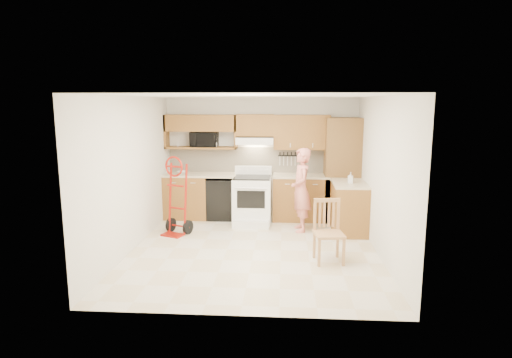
# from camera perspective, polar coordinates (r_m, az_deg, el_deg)

# --- Properties ---
(floor) EXTENTS (4.00, 4.50, 0.02)m
(floor) POSITION_cam_1_polar(r_m,az_deg,el_deg) (7.23, -0.27, -9.40)
(floor) COLOR beige
(floor) RESTS_ON ground
(ceiling) EXTENTS (4.00, 4.50, 0.02)m
(ceiling) POSITION_cam_1_polar(r_m,az_deg,el_deg) (6.82, -0.28, 11.00)
(ceiling) COLOR white
(ceiling) RESTS_ON ground
(wall_back) EXTENTS (4.00, 0.02, 2.50)m
(wall_back) POSITION_cam_1_polar(r_m,az_deg,el_deg) (9.14, 0.73, 2.85)
(wall_back) COLOR silver
(wall_back) RESTS_ON ground
(wall_front) EXTENTS (4.00, 0.02, 2.50)m
(wall_front) POSITION_cam_1_polar(r_m,az_deg,el_deg) (4.71, -2.23, -4.08)
(wall_front) COLOR silver
(wall_front) RESTS_ON ground
(wall_left) EXTENTS (0.02, 4.50, 2.50)m
(wall_left) POSITION_cam_1_polar(r_m,az_deg,el_deg) (7.33, -16.14, 0.65)
(wall_left) COLOR silver
(wall_left) RESTS_ON ground
(wall_right) EXTENTS (0.02, 4.50, 2.50)m
(wall_right) POSITION_cam_1_polar(r_m,az_deg,el_deg) (7.06, 16.22, 0.30)
(wall_right) COLOR silver
(wall_right) RESTS_ON ground
(backsplash) EXTENTS (3.92, 0.03, 0.55)m
(backsplash) POSITION_cam_1_polar(r_m,az_deg,el_deg) (9.13, 0.72, 2.52)
(backsplash) COLOR beige
(backsplash) RESTS_ON wall_back
(lower_cab_left) EXTENTS (0.90, 0.60, 0.90)m
(lower_cab_left) POSITION_cam_1_polar(r_m,az_deg,el_deg) (9.19, -9.09, -2.30)
(lower_cab_left) COLOR brown
(lower_cab_left) RESTS_ON ground
(dishwasher) EXTENTS (0.60, 0.60, 0.85)m
(dishwasher) POSITION_cam_1_polar(r_m,az_deg,el_deg) (9.06, -4.45, -2.54)
(dishwasher) COLOR black
(dishwasher) RESTS_ON ground
(lower_cab_right) EXTENTS (1.14, 0.60, 0.90)m
(lower_cab_right) POSITION_cam_1_polar(r_m,az_deg,el_deg) (8.97, 5.92, -2.53)
(lower_cab_right) COLOR brown
(lower_cab_right) RESTS_ON ground
(countertop_left) EXTENTS (1.50, 0.63, 0.04)m
(countertop_left) POSITION_cam_1_polar(r_m,az_deg,el_deg) (9.04, -7.31, 0.57)
(countertop_left) COLOR #B7AD91
(countertop_left) RESTS_ON lower_cab_left
(countertop_right) EXTENTS (1.14, 0.63, 0.04)m
(countertop_right) POSITION_cam_1_polar(r_m,az_deg,el_deg) (8.88, 5.98, 0.43)
(countertop_right) COLOR #B7AD91
(countertop_right) RESTS_ON lower_cab_right
(cab_return_right) EXTENTS (0.60, 1.00, 0.90)m
(cab_return_right) POSITION_cam_1_polar(r_m,az_deg,el_deg) (8.27, 12.16, -3.78)
(cab_return_right) COLOR brown
(cab_return_right) RESTS_ON ground
(countertop_return) EXTENTS (0.63, 1.00, 0.04)m
(countertop_return) POSITION_cam_1_polar(r_m,az_deg,el_deg) (8.18, 12.28, -0.58)
(countertop_return) COLOR #B7AD91
(countertop_return) RESTS_ON cab_return_right
(pantry_tall) EXTENTS (0.70, 0.60, 2.10)m
(pantry_tall) POSITION_cam_1_polar(r_m,az_deg,el_deg) (8.93, 11.26, 1.19)
(pantry_tall) COLOR brown
(pantry_tall) RESTS_ON ground
(upper_cab_left) EXTENTS (1.50, 0.33, 0.34)m
(upper_cab_left) POSITION_cam_1_polar(r_m,az_deg,el_deg) (9.06, -7.30, 7.34)
(upper_cab_left) COLOR brown
(upper_cab_left) RESTS_ON wall_back
(upper_shelf_mw) EXTENTS (1.50, 0.33, 0.04)m
(upper_shelf_mw) POSITION_cam_1_polar(r_m,az_deg,el_deg) (9.10, -7.23, 4.13)
(upper_shelf_mw) COLOR brown
(upper_shelf_mw) RESTS_ON wall_back
(upper_cab_center) EXTENTS (0.76, 0.33, 0.44)m
(upper_cab_center) POSITION_cam_1_polar(r_m,az_deg,el_deg) (8.92, -0.09, 7.12)
(upper_cab_center) COLOR brown
(upper_cab_center) RESTS_ON wall_back
(upper_cab_right) EXTENTS (1.14, 0.33, 0.70)m
(upper_cab_right) POSITION_cam_1_polar(r_m,az_deg,el_deg) (8.91, 6.05, 6.16)
(upper_cab_right) COLOR brown
(upper_cab_right) RESTS_ON wall_back
(range_hood) EXTENTS (0.76, 0.46, 0.14)m
(range_hood) POSITION_cam_1_polar(r_m,az_deg,el_deg) (8.87, -0.12, 5.10)
(range_hood) COLOR white
(range_hood) RESTS_ON wall_back
(knife_strip) EXTENTS (0.40, 0.05, 0.29)m
(knife_strip) POSITION_cam_1_polar(r_m,az_deg,el_deg) (9.08, 4.19, 2.71)
(knife_strip) COLOR black
(knife_strip) RESTS_ON backsplash
(microwave) EXTENTS (0.56, 0.39, 0.31)m
(microwave) POSITION_cam_1_polar(r_m,az_deg,el_deg) (9.07, -6.85, 5.23)
(microwave) COLOR black
(microwave) RESTS_ON upper_shelf_mw
(range) EXTENTS (0.76, 0.99, 1.11)m
(range) POSITION_cam_1_polar(r_m,az_deg,el_deg) (8.62, -0.54, -2.27)
(range) COLOR white
(range) RESTS_ON ground
(person) EXTENTS (0.45, 0.62, 1.57)m
(person) POSITION_cam_1_polar(r_m,az_deg,el_deg) (8.11, 5.98, -1.45)
(person) COLOR #D87769
(person) RESTS_ON ground
(hand_truck) EXTENTS (0.65, 0.63, 1.31)m
(hand_truck) POSITION_cam_1_polar(r_m,az_deg,el_deg) (8.01, -10.64, -2.70)
(hand_truck) COLOR #A0170B
(hand_truck) RESTS_ON ground
(dining_chair) EXTENTS (0.48, 0.52, 0.95)m
(dining_chair) POSITION_cam_1_polar(r_m,az_deg,el_deg) (6.65, 9.63, -6.89)
(dining_chair) COLOR tan
(dining_chair) RESTS_ON ground
(soap_bottle) EXTENTS (0.11, 0.11, 0.20)m
(soap_bottle) POSITION_cam_1_polar(r_m,az_deg,el_deg) (8.10, 12.37, 0.18)
(soap_bottle) COLOR white
(soap_bottle) RESTS_ON countertop_return
(bowl) EXTENTS (0.26, 0.26, 0.05)m
(bowl) POSITION_cam_1_polar(r_m,az_deg,el_deg) (9.12, -9.74, 0.87)
(bowl) COLOR white
(bowl) RESTS_ON countertop_left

